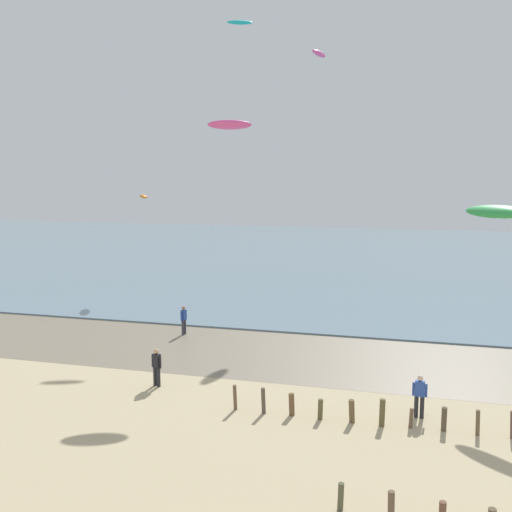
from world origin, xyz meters
TOP-DOWN VIEW (x-y plane):
  - wet_sand_strip at (0.00, 21.16)m, footprint 120.00×8.34m
  - sea at (0.00, 60.34)m, footprint 160.00×70.00m
  - groyne_far at (4.19, 13.74)m, footprint 15.02×0.37m
  - person_nearest_camera at (-8.96, 23.54)m, footprint 0.27×0.56m
  - person_left_flank at (4.26, 14.80)m, footprint 0.57×0.27m
  - person_right_flank at (-7.00, 15.36)m, footprint 0.54×0.33m
  - kite_aloft_0 at (-5.78, 22.69)m, footprint 2.51×1.57m
  - kite_aloft_2 at (-16.67, 34.68)m, footprint 1.50×2.00m
  - kite_aloft_4 at (-3.08, 36.48)m, footprint 1.19×2.43m
  - kite_aloft_5 at (7.41, 19.89)m, footprint 3.09×2.90m
  - kite_aloft_7 at (-9.28, 36.89)m, footprint 2.11×1.32m

SIDE VIEW (x-z plane):
  - wet_sand_strip at x=0.00m, z-range 0.00..0.01m
  - sea at x=0.00m, z-range 0.00..0.10m
  - groyne_far at x=4.19m, z-range -0.07..0.99m
  - person_nearest_camera at x=-8.96m, z-range 0.06..1.77m
  - person_left_flank at x=4.26m, z-range 0.06..1.77m
  - person_right_flank at x=-7.00m, z-range 0.06..1.77m
  - kite_aloft_2 at x=-16.67m, z-range 7.48..7.90m
  - kite_aloft_5 at x=7.41m, z-range 7.35..8.14m
  - kite_aloft_0 at x=-5.78m, z-range 11.69..12.37m
  - kite_aloft_4 at x=-3.08m, z-range 17.99..18.59m
  - kite_aloft_7 at x=-9.28m, z-range 20.71..21.27m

